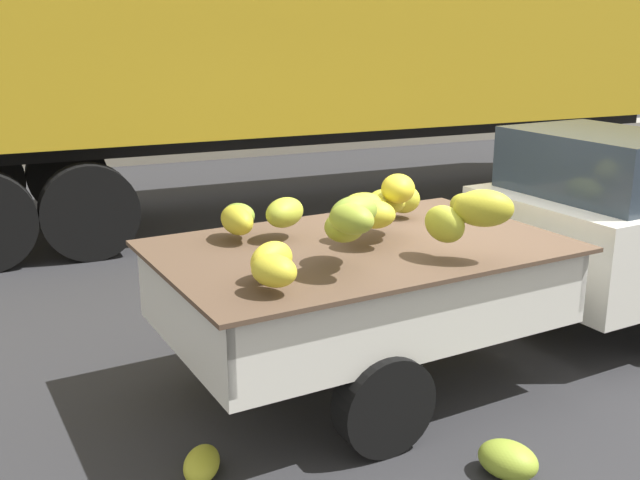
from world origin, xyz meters
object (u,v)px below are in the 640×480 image
at_px(semi_trailer, 333,25).
at_px(fallen_banana_bunch_by_wheel, 508,460).
at_px(fallen_banana_bunch_near_tailgate, 202,464).
at_px(pickup_truck, 558,236).

height_order(semi_trailer, fallen_banana_bunch_by_wheel, semi_trailer).
xyz_separation_m(semi_trailer, fallen_banana_bunch_near_tailgate, (-3.54, -5.84, -2.46)).
bearing_deg(fallen_banana_bunch_near_tailgate, semi_trailer, 58.74).
bearing_deg(semi_trailer, pickup_truck, -93.54).
height_order(pickup_truck, fallen_banana_bunch_near_tailgate, pickup_truck).
xyz_separation_m(fallen_banana_bunch_near_tailgate, fallen_banana_bunch_by_wheel, (1.63, -0.71, 0.02)).
bearing_deg(pickup_truck, semi_trailer, 81.25).
relative_size(fallen_banana_bunch_near_tailgate, fallen_banana_bunch_by_wheel, 0.95).
bearing_deg(fallen_banana_bunch_by_wheel, semi_trailer, 73.71).
bearing_deg(semi_trailer, fallen_banana_bunch_by_wheel, -106.23).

